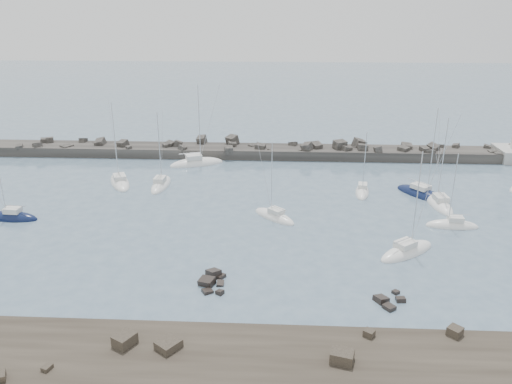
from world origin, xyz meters
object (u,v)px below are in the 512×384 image
Objects in this scene: sailboat_1 at (120,183)px; sailboat_9 at (452,226)px; sailboat_6 at (362,192)px; sailboat_7 at (407,252)px; sailboat_8 at (422,195)px; sailboat_3 at (161,185)px; sailboat_10 at (439,204)px; sailboat_5 at (274,217)px; sailboat_4 at (197,164)px; sailboat_2 at (12,218)px.

sailboat_9 is (48.98, -14.39, 0.01)m from sailboat_1.
sailboat_1 reaches higher than sailboat_6.
sailboat_8 is (6.71, 18.95, -0.00)m from sailboat_7.
sailboat_9 is (0.98, -11.21, -0.00)m from sailboat_8.
sailboat_3 is 41.05m from sailboat_8.
sailboat_9 is at bearing -85.02° from sailboat_8.
sailboat_3 is 1.20× the size of sailboat_6.
sailboat_10 is at bearing -22.77° from sailboat_6.
sailboat_8 is (22.51, 9.49, 0.01)m from sailboat_5.
sailboat_10 is at bearing 13.76° from sailboat_5.
sailboat_5 is (14.59, -23.28, -0.02)m from sailboat_4.
sailboat_10 is at bearing 62.06° from sailboat_7.
sailboat_7 is (41.30, -22.13, 0.01)m from sailboat_1.
sailboat_5 is 18.42m from sailboat_7.
sailboat_3 is at bearing 147.63° from sailboat_5.
sailboat_3 is 0.82× the size of sailboat_4.
sailboat_2 is at bearing -176.56° from sailboat_5.
sailboat_6 is at bearing 175.17° from sailboat_8.
sailboat_7 reaches higher than sailboat_2.
sailboat_2 reaches higher than sailboat_6.
sailboat_4 is at bearing 155.66° from sailboat_10.
sailboat_3 is at bearing 148.29° from sailboat_7.
sailboat_8 is at bearing -20.40° from sailboat_4.
sailboat_9 is at bearing -50.08° from sailboat_6.
sailboat_10 is at bearing -68.59° from sailboat_8.
sailboat_1 is at bearing 176.21° from sailboat_8.
sailboat_3 reaches higher than sailboat_5.
sailboat_7 is at bearing -47.14° from sailboat_4.
sailboat_7 is (2.34, -19.72, 0.01)m from sailboat_6.
sailboat_4 is at bearing 122.07° from sailboat_5.
sailboat_5 is 0.83× the size of sailboat_10.
sailboat_4 is at bearing 44.22° from sailboat_1.
sailboat_7 is 20.11m from sailboat_8.
sailboat_5 is at bearing 149.07° from sailboat_7.
sailboat_3 is 31.98m from sailboat_6.
sailboat_3 reaches higher than sailboat_6.
sailboat_2 is 50.92m from sailboat_6.
sailboat_1 is at bearing 153.58° from sailboat_5.
sailboat_4 is 1.17× the size of sailboat_7.
sailboat_2 is at bearing -172.37° from sailboat_10.
sailboat_2 is 1.13× the size of sailboat_6.
sailboat_5 reaches higher than sailboat_6.
sailboat_5 is 1.05× the size of sailboat_9.
sailboat_1 is at bearing 151.81° from sailboat_7.
sailboat_1 is at bearing 163.63° from sailboat_9.
sailboat_3 is 12.21m from sailboat_4.
sailboat_1 is 1.30× the size of sailboat_9.
sailboat_10 is (0.45, 7.58, 0.00)m from sailboat_9.
sailboat_8 reaches higher than sailboat_5.
sailboat_8 is 3.90m from sailboat_10.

